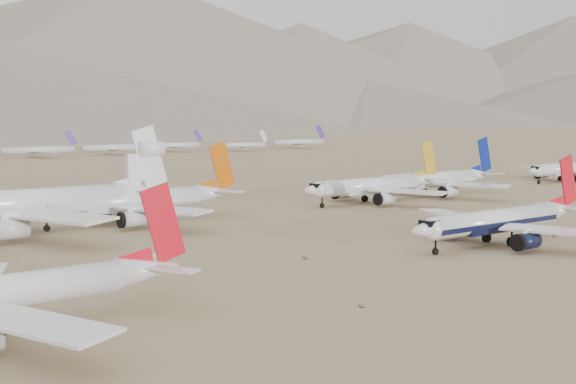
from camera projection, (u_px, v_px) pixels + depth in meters
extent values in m
plane|color=#89734F|center=(485.00, 252.00, 131.77)|extent=(7000.00, 7000.00, 0.00)
cylinder|color=white|center=(495.00, 220.00, 137.99)|extent=(35.20, 4.16, 4.16)
cube|color=black|center=(495.00, 223.00, 138.04)|extent=(34.50, 4.22, 0.94)
sphere|color=white|center=(432.00, 229.00, 127.52)|extent=(4.16, 4.16, 4.16)
cube|color=black|center=(430.00, 223.00, 127.03)|extent=(2.91, 2.70, 1.04)
cone|color=white|center=(560.00, 210.00, 150.89)|extent=(8.80, 4.16, 4.16)
cube|color=white|center=(561.00, 231.00, 129.84)|extent=(13.60, 21.43, 0.65)
cylinder|color=black|center=(527.00, 241.00, 130.21)|extent=(4.89, 3.00, 3.00)
cube|color=white|center=(454.00, 216.00, 149.52)|extent=(13.60, 21.43, 0.65)
cube|color=white|center=(548.00, 205.00, 155.07)|extent=(5.59, 7.31, 0.25)
cylinder|color=black|center=(452.00, 229.00, 144.00)|extent=(4.89, 3.00, 3.00)
cube|color=red|center=(568.00, 180.00, 151.69)|extent=(6.67, 0.33, 10.99)
cylinder|color=black|center=(435.00, 251.00, 128.58)|extent=(1.25, 0.52, 1.25)
cylinder|color=black|center=(512.00, 242.00, 136.95)|extent=(1.75, 1.04, 1.75)
cylinder|color=black|center=(487.00, 238.00, 141.60)|extent=(1.75, 1.04, 1.75)
cone|color=white|center=(147.00, 269.00, 93.16)|extent=(8.52, 4.09, 4.09)
cube|color=white|center=(33.00, 323.00, 72.77)|extent=(13.15, 20.73, 0.64)
cube|color=white|center=(173.00, 269.00, 90.96)|extent=(5.41, 7.07, 0.25)
cube|color=white|center=(146.00, 259.00, 97.22)|extent=(5.41, 7.07, 0.25)
cube|color=red|center=(163.00, 223.00, 93.94)|extent=(6.46, 0.33, 10.64)
cylinder|color=white|center=(430.00, 179.00, 220.13)|extent=(37.33, 4.52, 4.52)
cube|color=silver|center=(430.00, 181.00, 220.19)|extent=(36.58, 4.59, 1.02)
sphere|color=white|center=(386.00, 183.00, 209.03)|extent=(4.52, 4.52, 4.52)
cube|color=black|center=(385.00, 179.00, 208.50)|extent=(3.17, 2.94, 1.13)
cone|color=white|center=(479.00, 175.00, 233.81)|extent=(9.33, 4.52, 4.52)
cube|color=white|center=(471.00, 185.00, 211.45)|extent=(14.42, 22.72, 0.70)
cube|color=white|center=(493.00, 173.00, 231.39)|extent=(5.93, 7.75, 0.27)
cylinder|color=silver|center=(449.00, 192.00, 211.84)|extent=(5.18, 3.26, 3.26)
cube|color=white|center=(406.00, 179.00, 232.41)|extent=(14.42, 22.72, 0.70)
cube|color=white|center=(472.00, 172.00, 238.26)|extent=(5.93, 7.75, 0.27)
cylinder|color=silver|center=(403.00, 187.00, 226.55)|extent=(5.18, 3.26, 3.26)
cube|color=navy|center=(485.00, 154.00, 234.66)|extent=(7.07, 0.36, 11.66)
cylinder|color=black|center=(389.00, 198.00, 210.19)|extent=(1.36, 0.57, 1.36)
cylinder|color=black|center=(441.00, 194.00, 218.98)|extent=(1.90, 1.13, 1.90)
cylinder|color=black|center=(426.00, 192.00, 224.03)|extent=(1.90, 1.13, 1.90)
cylinder|color=white|center=(368.00, 186.00, 202.96)|extent=(35.89, 4.36, 4.36)
cube|color=silver|center=(368.00, 188.00, 203.02)|extent=(35.17, 4.43, 0.98)
sphere|color=white|center=(319.00, 190.00, 192.29)|extent=(4.36, 4.36, 4.36)
cube|color=black|center=(317.00, 185.00, 191.77)|extent=(3.05, 2.83, 1.09)
cone|color=white|center=(423.00, 180.00, 216.11)|extent=(8.97, 4.36, 4.36)
cube|color=white|center=(408.00, 192.00, 194.61)|extent=(13.86, 21.84, 0.67)
cube|color=white|center=(437.00, 179.00, 213.79)|extent=(5.70, 7.45, 0.26)
cylinder|color=silver|center=(385.00, 199.00, 194.99)|extent=(4.98, 3.14, 3.14)
cube|color=white|center=(346.00, 184.00, 214.77)|extent=(13.86, 21.84, 0.67)
cube|color=white|center=(417.00, 177.00, 220.39)|extent=(5.70, 7.45, 0.26)
cylinder|color=silver|center=(342.00, 193.00, 209.14)|extent=(4.98, 3.14, 3.14)
cube|color=gold|center=(429.00, 159.00, 216.93)|extent=(6.80, 0.35, 11.21)
cylinder|color=black|center=(322.00, 205.00, 193.41)|extent=(1.31, 0.55, 1.31)
cylinder|color=black|center=(380.00, 201.00, 201.85)|extent=(1.83, 1.09, 1.83)
cylinder|color=black|center=(365.00, 199.00, 206.72)|extent=(1.83, 1.09, 1.83)
cylinder|color=white|center=(124.00, 201.00, 164.49)|extent=(38.05, 4.65, 4.65)
cube|color=silver|center=(124.00, 203.00, 164.55)|extent=(37.29, 4.72, 1.05)
sphere|color=white|center=(41.00, 207.00, 153.18)|extent=(4.65, 4.65, 4.65)
cube|color=black|center=(37.00, 201.00, 152.63)|extent=(3.26, 3.02, 1.16)
cone|color=white|center=(213.00, 193.00, 178.43)|extent=(9.51, 4.65, 4.65)
cube|color=white|center=(163.00, 209.00, 155.63)|extent=(14.70, 23.16, 0.72)
cube|color=white|center=(229.00, 191.00, 175.97)|extent=(6.04, 7.90, 0.28)
cylinder|color=silver|center=(134.00, 219.00, 156.03)|extent=(5.29, 3.35, 3.35)
cube|color=white|center=(113.00, 198.00, 177.02)|extent=(14.70, 23.16, 0.72)
cube|color=white|center=(211.00, 188.00, 182.98)|extent=(6.04, 7.90, 0.28)
cylinder|color=silver|center=(100.00, 210.00, 171.06)|extent=(5.29, 3.35, 3.35)
cube|color=#C55306|center=(222.00, 166.00, 179.30)|extent=(7.21, 0.37, 11.88)
cylinder|color=black|center=(47.00, 228.00, 154.37)|extent=(1.40, 0.58, 1.40)
cylinder|color=black|center=(137.00, 221.00, 163.31)|extent=(1.95, 1.16, 1.95)
cylinder|color=black|center=(125.00, 218.00, 168.49)|extent=(1.95, 1.16, 1.95)
cylinder|color=white|center=(6.00, 204.00, 149.49)|extent=(47.41, 5.68, 5.68)
cube|color=silver|center=(7.00, 207.00, 149.56)|extent=(46.46, 5.76, 1.28)
cone|color=white|center=(137.00, 193.00, 166.86)|extent=(11.85, 5.68, 5.68)
cube|color=white|center=(51.00, 216.00, 138.49)|extent=(18.31, 28.85, 0.88)
cube|color=white|center=(157.00, 191.00, 163.80)|extent=(7.53, 9.84, 0.34)
cylinder|color=silver|center=(10.00, 229.00, 138.99)|extent=(6.58, 4.09, 4.09)
cube|color=white|center=(2.00, 200.00, 165.05)|extent=(18.31, 28.85, 0.88)
cube|color=white|center=(136.00, 187.00, 172.51)|extent=(7.53, 9.84, 0.34)
cube|color=white|center=(149.00, 157.00, 167.94)|extent=(8.99, 0.45, 14.81)
cylinder|color=white|center=(150.00, 149.00, 167.94)|extent=(5.93, 3.68, 3.68)
cylinder|color=black|center=(23.00, 231.00, 148.07)|extent=(2.38, 1.42, 2.38)
cylinder|color=black|center=(12.00, 226.00, 154.40)|extent=(2.38, 1.42, 2.38)
cylinder|color=white|center=(565.00, 169.00, 268.86)|extent=(35.16, 4.25, 4.25)
cube|color=silver|center=(565.00, 170.00, 268.91)|extent=(34.46, 4.31, 0.96)
sphere|color=white|center=(537.00, 171.00, 258.41)|extent=(4.25, 4.25, 4.25)
cube|color=black|center=(536.00, 168.00, 257.90)|extent=(2.97, 2.76, 1.06)
cube|color=white|center=(541.00, 168.00, 280.41)|extent=(13.58, 21.40, 0.66)
cylinder|color=silver|center=(542.00, 174.00, 274.90)|extent=(4.88, 3.06, 3.06)
cylinder|color=black|center=(539.00, 182.00, 259.49)|extent=(1.27, 0.53, 1.27)
cylinder|color=black|center=(574.00, 180.00, 267.79)|extent=(1.78, 1.06, 1.78)
cylinder|color=black|center=(560.00, 178.00, 272.52)|extent=(1.78, 1.06, 1.78)
cylinder|color=silver|center=(38.00, 150.00, 418.02)|extent=(41.28, 4.08, 4.08)
cube|color=#4A2E9B|center=(71.00, 138.00, 428.83)|extent=(8.22, 0.41, 10.35)
cube|color=silver|center=(44.00, 152.00, 409.57)|extent=(10.88, 19.00, 0.41)
cube|color=silver|center=(32.00, 150.00, 426.60)|extent=(10.88, 19.00, 0.41)
cylinder|color=silver|center=(115.00, 148.00, 446.32)|extent=(41.05, 4.06, 4.06)
cube|color=navy|center=(143.00, 136.00, 457.08)|extent=(8.18, 0.41, 10.30)
cube|color=silver|center=(122.00, 149.00, 437.92)|extent=(10.82, 18.90, 0.41)
cube|color=silver|center=(108.00, 148.00, 454.86)|extent=(10.82, 18.90, 0.41)
cylinder|color=silver|center=(175.00, 145.00, 485.50)|extent=(37.17, 3.67, 3.67)
cube|color=#4A2E9B|center=(198.00, 136.00, 495.23)|extent=(7.40, 0.37, 9.32)
cube|color=silver|center=(182.00, 147.00, 477.89)|extent=(9.79, 17.11, 0.37)
cube|color=silver|center=(169.00, 146.00, 493.23)|extent=(9.79, 17.11, 0.37)
cylinder|color=silver|center=(243.00, 145.00, 492.49)|extent=(35.44, 3.50, 3.50)
cube|color=white|center=(263.00, 136.00, 501.77)|extent=(7.06, 0.35, 8.89)
cube|color=silver|center=(251.00, 146.00, 485.23)|extent=(9.34, 16.32, 0.35)
cube|color=silver|center=(236.00, 145.00, 499.86)|extent=(9.34, 16.32, 0.35)
cylinder|color=silver|center=(299.00, 142.00, 533.43)|extent=(44.49, 4.40, 4.40)
cube|color=#4A2E9B|center=(320.00, 132.00, 545.08)|extent=(8.86, 0.44, 11.16)
cube|color=silver|center=(308.00, 144.00, 524.32)|extent=(11.72, 20.48, 0.44)
cube|color=silver|center=(289.00, 143.00, 542.68)|extent=(11.72, 20.48, 0.44)
cone|color=slate|center=(134.00, 50.00, 1850.54)|extent=(2356.00, 2356.00, 380.00)
cone|color=slate|center=(302.00, 73.00, 2104.78)|extent=(1682.00, 1682.00, 290.00)
cone|color=slate|center=(409.00, 72.00, 2577.81)|extent=(2380.00, 2380.00, 350.00)
cone|color=slate|center=(573.00, 68.00, 2823.38)|extent=(2460.00, 2460.00, 410.00)
cone|color=slate|center=(369.00, 103.00, 1597.57)|extent=(900.00, 900.00, 100.00)
ellipsoid|color=brown|center=(362.00, 305.00, 93.66)|extent=(0.84, 0.84, 0.46)
ellipsoid|color=brown|center=(305.00, 257.00, 125.15)|extent=(0.98, 0.98, 0.54)
ellipsoid|color=brown|center=(555.00, 236.00, 147.53)|extent=(0.84, 0.84, 0.46)
ellipsoid|color=brown|center=(481.00, 214.00, 179.02)|extent=(0.98, 0.98, 0.54)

